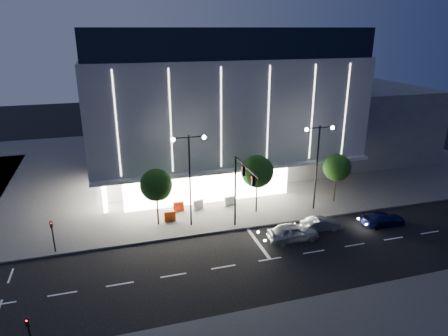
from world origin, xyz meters
name	(u,v)px	position (x,y,z in m)	size (l,w,h in m)	color
ground	(241,254)	(0.00, 0.00, 0.00)	(160.00, 160.00, 0.00)	black
sidewalk_museum	(220,161)	(5.00, 24.00, 0.07)	(70.00, 40.00, 0.15)	#474747
museum	(208,99)	(2.98, 22.31, 9.27)	(30.00, 25.80, 18.00)	#4C4C51
annex_building	(353,118)	(26.00, 24.00, 5.00)	(16.00, 20.00, 10.00)	#4C4C51
traffic_mast	(240,183)	(1.00, 3.34, 5.03)	(0.33, 5.89, 7.07)	black
street_lamp_west	(190,168)	(-3.00, 6.00, 5.96)	(3.16, 0.36, 9.00)	black
street_lamp_east	(318,155)	(10.00, 6.00, 5.96)	(3.16, 0.36, 9.00)	black
ped_signal_far	(53,233)	(-15.00, 4.50, 1.89)	(0.22, 0.24, 3.00)	black
ped_signal_near	(30,334)	(-15.00, -7.50, 1.89)	(0.22, 0.24, 3.00)	black
tree_left	(157,187)	(-5.97, 7.02, 4.03)	(3.02, 3.02, 5.72)	black
tree_mid	(257,173)	(4.03, 7.02, 4.33)	(3.25, 3.25, 6.15)	black
tree_right	(337,169)	(13.03, 7.02, 3.88)	(2.91, 2.91, 5.51)	black
car_lead	(293,232)	(5.16, 0.85, 0.79)	(1.86, 4.63, 1.58)	#999CA0
car_second	(321,224)	(8.50, 1.81, 0.63)	(1.32, 3.80, 1.25)	#919498
car_third	(384,219)	(14.83, 1.09, 0.62)	(1.74, 4.28, 1.24)	#14164C
barrier_a	(179,207)	(-3.60, 9.38, 0.65)	(1.10, 0.25, 1.00)	#F4370D
barrier_b	(198,204)	(-1.56, 9.30, 0.65)	(1.10, 0.25, 1.00)	silver
barrier_c	(170,216)	(-4.81, 7.39, 0.65)	(1.10, 0.25, 1.00)	#E4450C
barrier_d	(229,201)	(1.82, 9.22, 0.65)	(1.10, 0.25, 1.00)	silver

